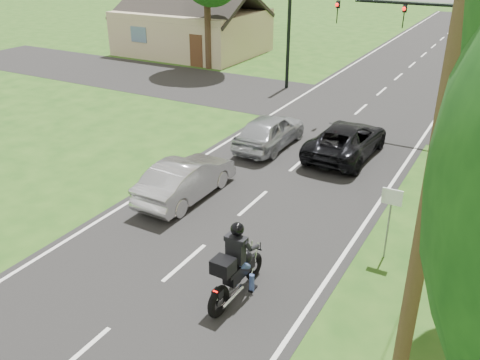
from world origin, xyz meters
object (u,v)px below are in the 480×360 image
Objects in this scene: dark_suv at (346,140)px; traffic_signal at (433,41)px; motorcycle_rider at (235,269)px; silver_suv at (270,131)px; utility_pole_near at (436,163)px; sign_white at (391,207)px; silver_sedan at (186,179)px; sign_green at (449,123)px.

dark_suv is 0.77× the size of traffic_signal.
silver_suv is (-3.76, 9.48, -0.09)m from motorcycle_rider.
utility_pole_near reaches higher than silver_suv.
motorcycle_rider is 10.20m from silver_suv.
dark_suv is at bearing 117.12° from sign_white.
silver_sedan is at bearing 138.58° from motorcycle_rider.
traffic_signal is at bearing -113.00° from dark_suv.
sign_white is at bearing 118.45° from dark_suv.
traffic_signal reaches higher than silver_sedan.
silver_sedan is 0.66× the size of traffic_signal.
silver_sedan is (-4.15, 3.86, -0.12)m from motorcycle_rider.
silver_sedan is at bearing -117.33° from traffic_signal.
utility_pole_near is 6.26m from sign_white.
sign_green is (1.56, -3.02, -2.54)m from traffic_signal.
traffic_signal reaches higher than motorcycle_rider.
sign_white is (3.37, -6.58, 0.91)m from dark_suv.
traffic_signal is 4.24m from sign_green.
sign_green is at bearing -132.37° from silver_sedan.
utility_pole_near is at bearing 114.18° from dark_suv.
motorcycle_rider is at bearing 111.60° from silver_suv.
motorcycle_rider is 1.15× the size of sign_green.
silver_suv is at bearing 113.19° from motorcycle_rider.
sign_white is at bearing -82.95° from traffic_signal.
silver_sedan is 1.98× the size of sign_white.
dark_suv is 5.97m from traffic_signal.
utility_pole_near is at bearing -73.24° from sign_white.
dark_suv is at bearing -158.30° from sign_green.
traffic_signal reaches higher than sign_white.
silver_suv is at bearing -135.28° from traffic_signal.
silver_sedan is at bearing 86.00° from silver_suv.
sign_white is at bearing 137.71° from silver_suv.
silver_sedan is at bearing 147.86° from utility_pole_near.
utility_pole_near is (2.86, -16.00, 0.95)m from traffic_signal.
silver_sedan is 10.51m from sign_green.
utility_pole_near is (4.25, -1.42, 4.26)m from motorcycle_rider.
silver_suv is at bearing -93.63° from silver_sedan.
sign_green is at bearing -162.80° from silver_suv.
dark_suv is 7.45m from sign_white.
traffic_signal reaches higher than silver_suv.
motorcycle_rider reaches higher than dark_suv.
silver_suv is 8.01m from traffic_signal.
sign_green is at bearing -62.62° from traffic_signal.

